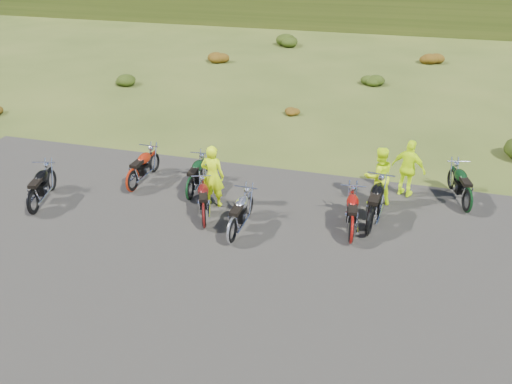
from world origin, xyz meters
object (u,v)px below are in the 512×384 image
(motorcycle_0, at_px, (36,214))
(person_middle, at_px, (213,177))
(motorcycle_7, at_px, (464,212))
(motorcycle_3, at_px, (232,243))

(motorcycle_0, relative_size, person_middle, 1.12)
(motorcycle_0, xyz_separation_m, person_middle, (4.48, 1.74, 0.88))
(motorcycle_7, height_order, person_middle, person_middle)
(motorcycle_3, distance_m, person_middle, 2.15)
(motorcycle_3, height_order, motorcycle_7, motorcycle_7)
(motorcycle_7, distance_m, person_middle, 6.91)
(motorcycle_0, bearing_deg, person_middle, -84.23)
(motorcycle_3, distance_m, motorcycle_7, 6.43)
(motorcycle_0, xyz_separation_m, motorcycle_3, (5.55, 0.10, 0.00))
(motorcycle_3, relative_size, motorcycle_7, 0.99)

